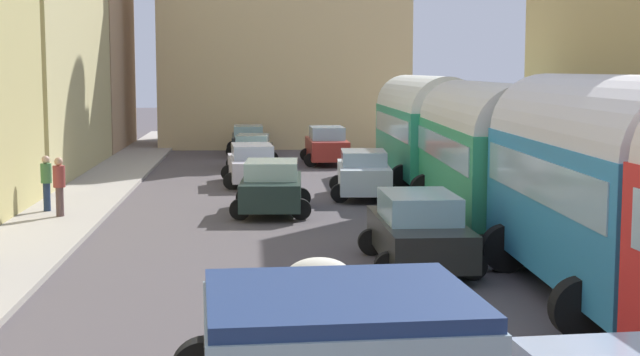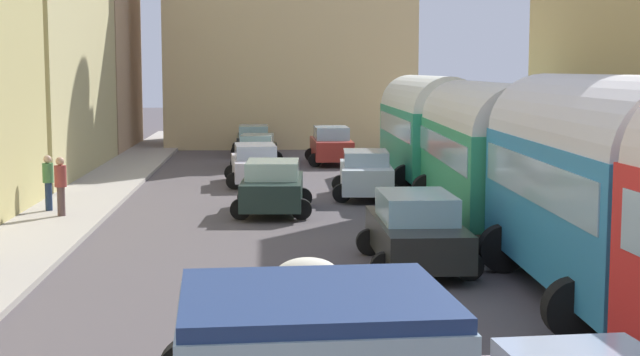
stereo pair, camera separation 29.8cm
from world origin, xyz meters
name	(u,v)px [view 1 (the left image)]	position (x,y,z in m)	size (l,w,h in m)	color
ground_plane	(312,210)	(0.00, 27.00, 0.00)	(154.00, 154.00, 0.00)	#4E474B
sidewalk_left	(70,210)	(-7.25, 27.00, 0.07)	(2.50, 70.00, 0.14)	#A39C94
sidewalk_right	(546,205)	(7.25, 27.00, 0.07)	(2.50, 70.00, 0.14)	gray
building_left_4	(73,54)	(-11.13, 49.25, 5.05)	(5.79, 9.43, 10.05)	tan
distant_church	(283,14)	(0.00, 51.74, 7.33)	(13.49, 7.59, 20.21)	tan
parked_bus_1	(604,177)	(4.60, 15.50, 2.29)	(3.51, 8.17, 4.17)	teal
parked_bus_2	(483,145)	(4.60, 24.50, 2.15)	(3.57, 9.76, 3.92)	#319C67
parked_bus_3	(424,124)	(4.60, 33.50, 2.21)	(3.41, 9.48, 4.02)	#28936E
car_0	(272,187)	(-1.24, 26.47, 0.79)	(2.47, 4.06, 1.56)	#1D2D28
car_1	(252,164)	(-1.81, 33.48, 0.76)	(2.41, 4.43, 1.49)	silver
car_2	(253,151)	(-1.77, 39.50, 0.73)	(2.28, 3.95, 1.44)	#2B2D22
car_3	(248,140)	(-1.99, 45.53, 0.75)	(2.22, 4.19, 1.48)	black
car_5	(419,230)	(1.76, 18.66, 0.80)	(2.32, 4.40, 1.61)	black
car_6	(363,174)	(1.89, 29.72, 0.80)	(2.40, 4.10, 1.56)	silver
car_7	(327,145)	(1.56, 40.87, 0.84)	(2.29, 4.27, 1.69)	#A92E27
pedestrian_0	(46,181)	(-7.80, 26.47, 1.03)	(0.45, 0.45, 1.77)	navy
pedestrian_2	(59,184)	(-7.22, 25.44, 1.04)	(0.47, 0.47, 1.81)	brown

